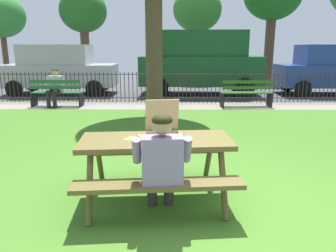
{
  "coord_description": "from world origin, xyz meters",
  "views": [
    {
      "loc": [
        -0.52,
        -3.48,
        1.83
      ],
      "look_at": [
        -0.57,
        0.99,
        0.75
      ],
      "focal_mm": 34.71,
      "sensor_mm": 36.0,
      "label": 1
    }
  ],
  "objects_px": {
    "pizza_box_open": "(164,131)",
    "far_tree_center": "(197,11)",
    "person_on_park_bench": "(55,86)",
    "parked_car_center": "(334,69)",
    "picnic_table_foreground": "(156,152)",
    "parked_car_left": "(200,61)",
    "far_tree_left": "(1,16)",
    "far_tree_midleft": "(83,13)",
    "adult_at_table": "(162,162)",
    "park_bench_center": "(246,94)",
    "park_bench_left": "(57,93)",
    "pizza_slice_on_table": "(135,138)",
    "parked_car_far_left": "(59,69)"
  },
  "relations": [
    {
      "from": "far_tree_left",
      "to": "parked_car_left",
      "type": "bearing_deg",
      "value": -26.36
    },
    {
      "from": "parked_car_far_left",
      "to": "parked_car_center",
      "type": "distance_m",
      "value": 10.87
    },
    {
      "from": "adult_at_table",
      "to": "far_tree_midleft",
      "type": "xyz_separation_m",
      "value": [
        -4.59,
        14.85,
        2.97
      ]
    },
    {
      "from": "person_on_park_bench",
      "to": "far_tree_center",
      "type": "xyz_separation_m",
      "value": [
        5.05,
        7.88,
        3.06
      ]
    },
    {
      "from": "parked_car_far_left",
      "to": "far_tree_center",
      "type": "relative_size",
      "value": 0.9
    },
    {
      "from": "picnic_table_foreground",
      "to": "parked_car_left",
      "type": "height_order",
      "value": "parked_car_left"
    },
    {
      "from": "far_tree_left",
      "to": "adult_at_table",
      "type": "bearing_deg",
      "value": -58.77
    },
    {
      "from": "parked_car_far_left",
      "to": "far_tree_midleft",
      "type": "distance_m",
      "value": 5.72
    },
    {
      "from": "park_bench_center",
      "to": "person_on_park_bench",
      "type": "height_order",
      "value": "person_on_park_bench"
    },
    {
      "from": "parked_car_left",
      "to": "far_tree_midleft",
      "type": "relative_size",
      "value": 0.98
    },
    {
      "from": "park_bench_center",
      "to": "parked_car_far_left",
      "type": "height_order",
      "value": "parked_car_far_left"
    },
    {
      "from": "pizza_slice_on_table",
      "to": "parked_car_far_left",
      "type": "xyz_separation_m",
      "value": [
        -4.02,
        9.25,
        0.23
      ]
    },
    {
      "from": "far_tree_left",
      "to": "far_tree_midleft",
      "type": "distance_m",
      "value": 4.42
    },
    {
      "from": "far_tree_midleft",
      "to": "far_tree_center",
      "type": "xyz_separation_m",
      "value": [
        6.05,
        0.0,
        0.09
      ]
    },
    {
      "from": "pizza_box_open",
      "to": "person_on_park_bench",
      "type": "bearing_deg",
      "value": 119.08
    },
    {
      "from": "adult_at_table",
      "to": "park_bench_center",
      "type": "xyz_separation_m",
      "value": [
        2.46,
        6.96,
        -0.24
      ]
    },
    {
      "from": "picnic_table_foreground",
      "to": "pizza_box_open",
      "type": "distance_m",
      "value": 0.28
    },
    {
      "from": "person_on_park_bench",
      "to": "parked_car_center",
      "type": "relative_size",
      "value": 0.27
    },
    {
      "from": "adult_at_table",
      "to": "park_bench_center",
      "type": "distance_m",
      "value": 7.39
    },
    {
      "from": "far_tree_left",
      "to": "far_tree_center",
      "type": "bearing_deg",
      "value": 0.0
    },
    {
      "from": "pizza_slice_on_table",
      "to": "far_tree_left",
      "type": "xyz_separation_m",
      "value": [
        -8.66,
        14.33,
        2.66
      ]
    },
    {
      "from": "pizza_slice_on_table",
      "to": "pizza_box_open",
      "type": "bearing_deg",
      "value": -1.34
    },
    {
      "from": "parked_car_left",
      "to": "parked_car_center",
      "type": "relative_size",
      "value": 1.07
    },
    {
      "from": "pizza_box_open",
      "to": "far_tree_center",
      "type": "height_order",
      "value": "far_tree_center"
    },
    {
      "from": "parked_car_left",
      "to": "parked_car_center",
      "type": "xyz_separation_m",
      "value": [
        5.27,
        0.0,
        -0.3
      ]
    },
    {
      "from": "park_bench_center",
      "to": "parked_car_left",
      "type": "bearing_deg",
      "value": 113.43
    },
    {
      "from": "far_tree_center",
      "to": "parked_car_left",
      "type": "bearing_deg",
      "value": -92.46
    },
    {
      "from": "picnic_table_foreground",
      "to": "person_on_park_bench",
      "type": "distance_m",
      "value": 7.37
    },
    {
      "from": "pizza_slice_on_table",
      "to": "parked_car_left",
      "type": "height_order",
      "value": "parked_car_left"
    },
    {
      "from": "picnic_table_foreground",
      "to": "far_tree_left",
      "type": "xyz_separation_m",
      "value": [
        -8.92,
        14.36,
        2.84
      ]
    },
    {
      "from": "picnic_table_foreground",
      "to": "parked_car_center",
      "type": "bearing_deg",
      "value": 54.58
    },
    {
      "from": "pizza_box_open",
      "to": "parked_car_center",
      "type": "relative_size",
      "value": 0.12
    },
    {
      "from": "pizza_box_open",
      "to": "parked_car_far_left",
      "type": "distance_m",
      "value": 10.24
    },
    {
      "from": "park_bench_left",
      "to": "parked_car_left",
      "type": "xyz_separation_m",
      "value": [
        4.77,
        2.82,
        0.89
      ]
    },
    {
      "from": "adult_at_table",
      "to": "far_tree_left",
      "type": "bearing_deg",
      "value": 121.23
    },
    {
      "from": "pizza_slice_on_table",
      "to": "person_on_park_bench",
      "type": "height_order",
      "value": "person_on_park_bench"
    },
    {
      "from": "person_on_park_bench",
      "to": "parked_car_center",
      "type": "xyz_separation_m",
      "value": [
        10.1,
        2.8,
        0.35
      ]
    },
    {
      "from": "picnic_table_foreground",
      "to": "park_bench_left",
      "type": "distance_m",
      "value": 7.33
    },
    {
      "from": "parked_car_center",
      "to": "park_bench_center",
      "type": "bearing_deg",
      "value": -145.16
    },
    {
      "from": "person_on_park_bench",
      "to": "far_tree_center",
      "type": "height_order",
      "value": "far_tree_center"
    },
    {
      "from": "picnic_table_foreground",
      "to": "park_bench_center",
      "type": "distance_m",
      "value": 6.95
    },
    {
      "from": "park_bench_left",
      "to": "parked_car_center",
      "type": "height_order",
      "value": "parked_car_center"
    },
    {
      "from": "picnic_table_foreground",
      "to": "far_tree_center",
      "type": "distance_m",
      "value": 14.77
    },
    {
      "from": "parked_car_left",
      "to": "parked_car_far_left",
      "type": "bearing_deg",
      "value": -179.99
    },
    {
      "from": "pizza_box_open",
      "to": "far_tree_center",
      "type": "bearing_deg",
      "value": 84.22
    },
    {
      "from": "park_bench_left",
      "to": "pizza_slice_on_table",
      "type": "bearing_deg",
      "value": -63.63
    },
    {
      "from": "person_on_park_bench",
      "to": "far_tree_left",
      "type": "height_order",
      "value": "far_tree_left"
    },
    {
      "from": "pizza_box_open",
      "to": "far_tree_left",
      "type": "relative_size",
      "value": 0.12
    },
    {
      "from": "parked_car_left",
      "to": "far_tree_midleft",
      "type": "xyz_separation_m",
      "value": [
        -5.83,
        5.08,
        2.32
      ]
    },
    {
      "from": "pizza_slice_on_table",
      "to": "far_tree_left",
      "type": "relative_size",
      "value": 0.05
    }
  ]
}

